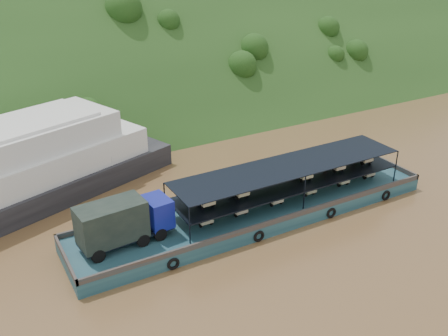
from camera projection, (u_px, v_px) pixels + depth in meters
ground at (257, 205)px, 48.73m from camera, size 160.00×160.00×0.00m
hillside at (130, 105)px, 77.10m from camera, size 140.00×39.60×39.60m
cargo_barge at (241, 210)px, 45.27m from camera, size 35.00×7.18×5.09m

